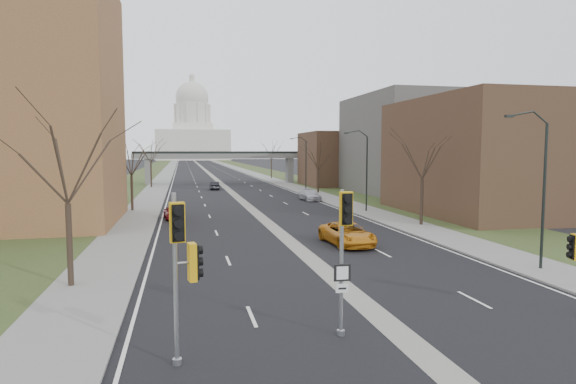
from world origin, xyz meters
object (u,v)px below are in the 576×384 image
object	(u,v)px
car_left_near	(173,212)
car_right_mid	(310,195)
signal_pole_left	(183,254)
car_right_near	(347,234)
signal_pole_median	(344,236)
car_left_far	(214,186)

from	to	relation	value
car_left_near	car_right_mid	xyz separation A→B (m)	(17.45, 13.96, 0.02)
signal_pole_left	car_left_near	bearing A→B (deg)	81.25
signal_pole_left	car_right_near	bearing A→B (deg)	46.29
signal_pole_median	car_left_far	xyz separation A→B (m)	(-0.18, 66.33, -3.00)
signal_pole_left	car_left_far	size ratio (longest dim) A/B	1.29
car_left_near	signal_pole_left	bearing A→B (deg)	84.59
signal_pole_median	car_right_mid	bearing A→B (deg)	79.33
signal_pole_median	signal_pole_left	bearing A→B (deg)	-166.40
car_left_far	car_left_near	bearing A→B (deg)	79.17
car_left_near	car_left_far	distance (m)	34.91
car_right_near	signal_pole_left	bearing A→B (deg)	-127.33
car_right_near	signal_pole_median	bearing A→B (deg)	-113.81
signal_pole_median	car_left_near	size ratio (longest dim) A/B	1.28
signal_pole_median	car_left_far	distance (m)	66.39
car_left_near	car_right_mid	size ratio (longest dim) A/B	0.83
signal_pole_median	car_right_mid	xyz separation A→B (m)	(11.08, 45.93, -2.96)
signal_pole_median	car_right_near	world-z (taller)	signal_pole_median
car_right_mid	car_right_near	bearing A→B (deg)	-104.63
car_left_far	car_right_mid	distance (m)	23.29
car_left_far	signal_pole_median	bearing A→B (deg)	89.54
car_left_near	car_right_near	size ratio (longest dim) A/B	0.73
signal_pole_left	car_right_mid	world-z (taller)	signal_pole_left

